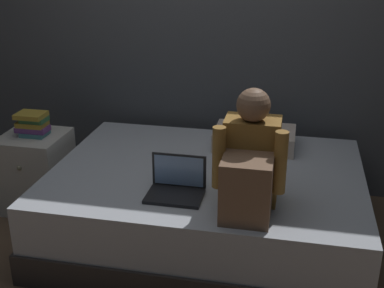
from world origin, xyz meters
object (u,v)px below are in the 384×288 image
bed (207,204)px  person_sitting (250,165)px  laptop (176,186)px  book_stack (33,124)px  pillow (254,138)px  nightstand (37,171)px

bed → person_sitting: size_ratio=3.05×
laptop → bed: bearing=73.3°
person_sitting → book_stack: 1.70m
book_stack → bed: bearing=-7.4°
pillow → book_stack: size_ratio=2.53×
book_stack → nightstand: bearing=168.1°
person_sitting → pillow: (-0.05, 0.88, -0.19)m
bed → book_stack: 1.36m
laptop → book_stack: bearing=155.4°
nightstand → pillow: pillow is taller
nightstand → pillow: (1.56, 0.28, 0.28)m
pillow → laptop: bearing=-114.2°
bed → book_stack: (-1.28, 0.17, 0.41)m
person_sitting → bed: bearing=125.7°
laptop → pillow: size_ratio=0.57×
nightstand → laptop: size_ratio=1.78×
bed → nightstand: size_ratio=3.51×
book_stack → person_sitting: bearing=-20.5°
laptop → nightstand: bearing=155.6°
bed → book_stack: bearing=172.6°
nightstand → person_sitting: size_ratio=0.87×
bed → pillow: size_ratio=3.57×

